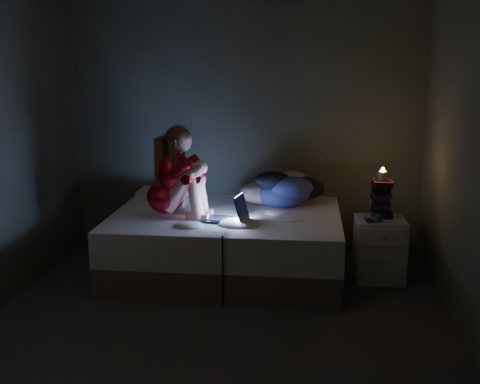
# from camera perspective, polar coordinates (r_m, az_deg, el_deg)

# --- Properties ---
(floor) EXTENTS (3.60, 3.80, 0.02)m
(floor) POSITION_cam_1_polar(r_m,az_deg,el_deg) (4.75, -2.00, -12.25)
(floor) COLOR #2B2928
(floor) RESTS_ON ground
(wall_back) EXTENTS (3.60, 0.02, 2.60)m
(wall_back) POSITION_cam_1_polar(r_m,az_deg,el_deg) (6.24, 0.48, 6.33)
(wall_back) COLOR #424B3B
(wall_back) RESTS_ON ground
(wall_front) EXTENTS (3.60, 0.02, 2.60)m
(wall_front) POSITION_cam_1_polar(r_m,az_deg,el_deg) (2.53, -8.56, -3.30)
(wall_front) COLOR #424B3B
(wall_front) RESTS_ON ground
(wall_right) EXTENTS (0.02, 3.80, 2.60)m
(wall_right) POSITION_cam_1_polar(r_m,az_deg,el_deg) (4.47, 21.52, 2.90)
(wall_right) COLOR #424B3B
(wall_right) RESTS_ON ground
(bed) EXTENTS (2.09, 1.57, 0.57)m
(bed) POSITION_cam_1_polar(r_m,az_deg,el_deg) (5.67, -1.26, -4.81)
(bed) COLOR silver
(bed) RESTS_ON ground
(pillow) EXTENTS (0.47, 0.33, 0.14)m
(pillow) POSITION_cam_1_polar(r_m,az_deg,el_deg) (6.00, -7.29, -0.42)
(pillow) COLOR silver
(pillow) RESTS_ON bed
(woman) EXTENTS (0.54, 0.38, 0.83)m
(woman) POSITION_cam_1_polar(r_m,az_deg,el_deg) (5.44, -7.11, 1.98)
(woman) COLOR maroon
(woman) RESTS_ON bed
(laptop) EXTENTS (0.41, 0.32, 0.26)m
(laptop) POSITION_cam_1_polar(r_m,az_deg,el_deg) (5.28, -1.47, -1.44)
(laptop) COLOR black
(laptop) RESTS_ON bed
(clothes_pile) EXTENTS (0.72, 0.65, 0.36)m
(clothes_pile) POSITION_cam_1_polar(r_m,az_deg,el_deg) (5.86, 3.94, 0.45)
(clothes_pile) COLOR navy
(clothes_pile) RESTS_ON bed
(nightstand) EXTENTS (0.45, 0.40, 0.57)m
(nightstand) POSITION_cam_1_polar(r_m,az_deg,el_deg) (5.62, 13.02, -5.30)
(nightstand) COLOR silver
(nightstand) RESTS_ON ground
(book_stack) EXTENTS (0.19, 0.25, 0.35)m
(book_stack) POSITION_cam_1_polar(r_m,az_deg,el_deg) (5.57, 13.20, -0.54)
(book_stack) COLOR black
(book_stack) RESTS_ON nightstand
(candle) EXTENTS (0.07, 0.07, 0.08)m
(candle) POSITION_cam_1_polar(r_m,az_deg,el_deg) (5.53, 13.32, 1.62)
(candle) COLOR beige
(candle) RESTS_ON book_stack
(phone) EXTENTS (0.08, 0.15, 0.01)m
(phone) POSITION_cam_1_polar(r_m,az_deg,el_deg) (5.44, 12.08, -2.63)
(phone) COLOR black
(phone) RESTS_ON nightstand
(blue_orb) EXTENTS (0.08, 0.08, 0.08)m
(blue_orb) POSITION_cam_1_polar(r_m,az_deg,el_deg) (5.40, 12.92, -2.40)
(blue_orb) COLOR navy
(blue_orb) RESTS_ON nightstand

